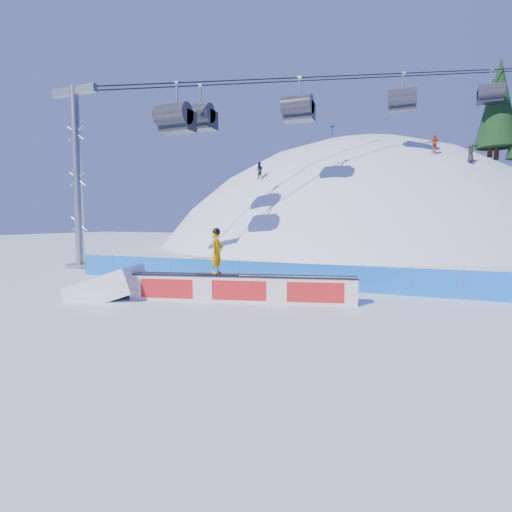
% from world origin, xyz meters
% --- Properties ---
extents(ground, '(160.00, 160.00, 0.00)m').
position_xyz_m(ground, '(0.00, 0.00, 0.00)').
color(ground, white).
rests_on(ground, ground).
extents(snow_hill, '(64.00, 64.00, 64.00)m').
position_xyz_m(snow_hill, '(0.00, 42.00, -18.00)').
color(snow_hill, silver).
rests_on(snow_hill, ground).
extents(safety_fence, '(22.05, 0.05, 1.30)m').
position_xyz_m(safety_fence, '(0.00, 4.50, 0.60)').
color(safety_fence, blue).
rests_on(safety_fence, ground).
extents(chairlift, '(40.80, 41.70, 22.00)m').
position_xyz_m(chairlift, '(4.74, 27.49, 16.89)').
color(chairlift, gray).
rests_on(chairlift, ground).
extents(rail_box, '(8.92, 2.72, 1.08)m').
position_xyz_m(rail_box, '(0.80, 0.65, 0.53)').
color(rail_box, silver).
rests_on(rail_box, ground).
extents(snow_ramp, '(3.38, 2.55, 1.89)m').
position_xyz_m(snow_ramp, '(-4.68, -0.66, 0.00)').
color(snow_ramp, white).
rests_on(snow_ramp, ground).
extents(snowboarder, '(1.78, 0.72, 1.84)m').
position_xyz_m(snowboarder, '(-0.11, 0.44, 1.99)').
color(snowboarder, black).
rests_on(snowboarder, rail_box).
extents(distant_skiers, '(20.04, 13.34, 7.61)m').
position_xyz_m(distant_skiers, '(1.18, 29.98, 10.92)').
color(distant_skiers, black).
rests_on(distant_skiers, ground).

